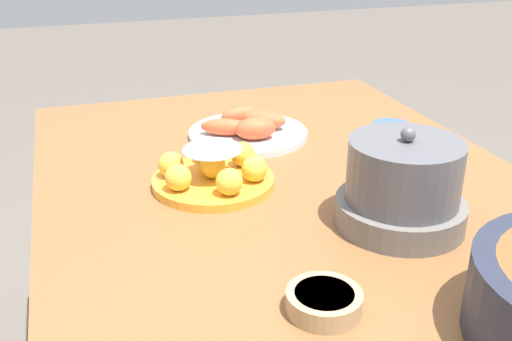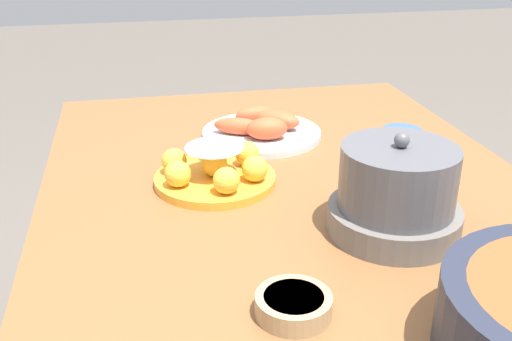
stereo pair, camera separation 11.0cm
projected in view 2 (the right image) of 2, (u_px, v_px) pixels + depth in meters
name	position (u px, v px, depth m)	size (l,w,h in m)	color
dining_table	(298.00, 240.00, 1.12)	(1.37, 0.93, 0.72)	brown
cake_plate	(215.00, 169.00, 1.13)	(0.23, 0.23, 0.08)	gold
sauce_bowl	(294.00, 304.00, 0.77)	(0.10, 0.10, 0.03)	tan
seafood_platter	(262.00, 129.00, 1.36)	(0.27, 0.27, 0.06)	silver
cup_far	(401.00, 147.00, 1.21)	(0.08, 0.08, 0.08)	#38568E
warming_pot	(396.00, 194.00, 0.94)	(0.21, 0.21, 0.17)	#66605B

